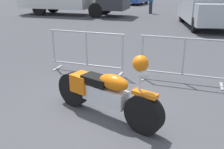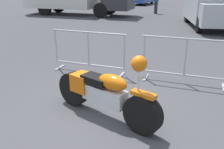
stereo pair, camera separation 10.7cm
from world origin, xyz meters
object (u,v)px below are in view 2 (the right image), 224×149
at_px(motorcycle, 104,92).
at_px(crowd_barrier_far, 185,60).
at_px(crowd_barrier_near, 89,52).
at_px(delivery_van, 211,2).
at_px(pedestrian, 156,1).

xyz_separation_m(motorcycle, crowd_barrier_far, (1.19, 2.05, 0.08)).
bearing_deg(motorcycle, crowd_barrier_far, 80.46).
xyz_separation_m(crowd_barrier_near, delivery_van, (3.09, 8.60, 0.69)).
xyz_separation_m(crowd_barrier_near, pedestrian, (-0.48, 13.44, 0.37)).
bearing_deg(motorcycle, delivery_van, 100.58).
distance_m(crowd_barrier_near, delivery_van, 9.16).
bearing_deg(pedestrian, delivery_van, 57.22).
bearing_deg(motorcycle, crowd_barrier_near, 140.84).
distance_m(crowd_barrier_far, pedestrian, 13.74).
height_order(crowd_barrier_near, crowd_barrier_far, same).
xyz_separation_m(crowd_barrier_far, delivery_van, (0.70, 8.60, 0.69)).
height_order(motorcycle, crowd_barrier_far, motorcycle).
height_order(delivery_van, pedestrian, delivery_van).
bearing_deg(pedestrian, crowd_barrier_far, 32.86).
relative_size(crowd_barrier_far, pedestrian, 1.19).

